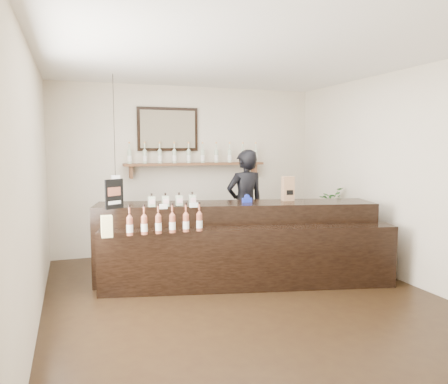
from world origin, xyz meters
TOP-DOWN VIEW (x-y plane):
  - ground at (0.00, 0.00)m, footprint 5.00×5.00m
  - room_shell at (0.00, 0.00)m, footprint 5.00×5.00m
  - back_wall_decor at (-0.16, 2.37)m, footprint 2.66×0.96m
  - counter at (0.19, 0.56)m, footprint 3.78×1.82m
  - promo_sign at (-1.41, 0.65)m, footprint 0.23×0.15m
  - paper_bag at (0.96, 0.66)m, footprint 0.17×0.13m
  - tape_dispenser at (0.35, 0.68)m, footprint 0.13×0.05m
  - side_cabinet at (2.00, 1.19)m, footprint 0.45×0.55m
  - potted_plant at (2.00, 1.19)m, footprint 0.51×0.49m
  - shopkeeper at (0.67, 1.55)m, footprint 0.78×0.56m

SIDE VIEW (x-z plane):
  - ground at x=0.00m, z-range 0.00..0.00m
  - side_cabinet at x=2.00m, z-range 0.00..0.72m
  - counter at x=0.19m, z-range -0.12..1.09m
  - potted_plant at x=2.00m, z-range 0.72..1.15m
  - shopkeeper at x=0.67m, z-range 0.00..1.98m
  - tape_dispenser at x=0.35m, z-range 1.03..1.14m
  - paper_bag at x=0.96m, z-range 1.04..1.38m
  - promo_sign at x=-1.41m, z-range 1.04..1.40m
  - room_shell at x=0.00m, z-range -0.80..4.20m
  - back_wall_decor at x=-0.16m, z-range 0.91..2.60m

